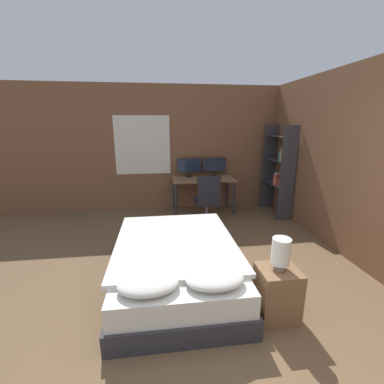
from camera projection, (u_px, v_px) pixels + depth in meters
name	position (u px, v px, depth m)	size (l,w,h in m)	color
wall_back	(193.00, 149.00, 5.71)	(12.00, 0.08, 2.70)	brown
wall_side_right	(372.00, 168.00, 3.25)	(0.06, 12.00, 2.70)	brown
bed	(176.00, 263.00, 3.11)	(1.43, 2.05, 0.59)	#2D2D33
nightstand	(277.00, 293.00, 2.55)	(0.39, 0.35, 0.54)	brown
bedside_lamp	(281.00, 252.00, 2.43)	(0.18, 0.18, 0.32)	gray
desk	(203.00, 183.00, 5.53)	(1.33, 0.66, 0.76)	#846042
monitor_left	(189.00, 166.00, 5.63)	(0.53, 0.16, 0.41)	black
monitor_right	(214.00, 166.00, 5.70)	(0.53, 0.16, 0.41)	black
keyboard	(205.00, 180.00, 5.29)	(0.35, 0.13, 0.02)	black
computer_mouse	(218.00, 179.00, 5.32)	(0.07, 0.05, 0.04)	black
office_chair	(207.00, 204.00, 4.92)	(0.52, 0.52, 0.98)	black
bookshelf	(280.00, 168.00, 5.30)	(0.31, 0.90, 1.87)	#333338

